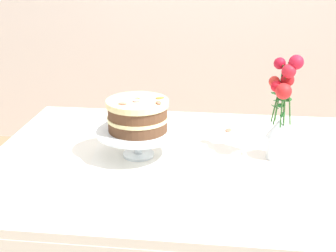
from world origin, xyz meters
name	(u,v)px	position (x,y,z in m)	size (l,w,h in m)	color
dining_table	(187,185)	(0.00, -0.02, 0.65)	(1.40, 1.00, 0.74)	white
linen_napkin	(138,156)	(-0.18, 0.00, 0.74)	(0.32, 0.32, 0.00)	white
cake_stand	(138,135)	(-0.18, 0.00, 0.82)	(0.29, 0.29, 0.10)	silver
layer_cake	(137,115)	(-0.18, 0.00, 0.90)	(0.21, 0.21, 0.12)	brown
flower_vase	(281,114)	(0.31, 0.04, 0.90)	(0.11, 0.11, 0.37)	silver
loose_petal_0	(228,130)	(0.14, 0.29, 0.74)	(0.04, 0.02, 0.01)	#E56B51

